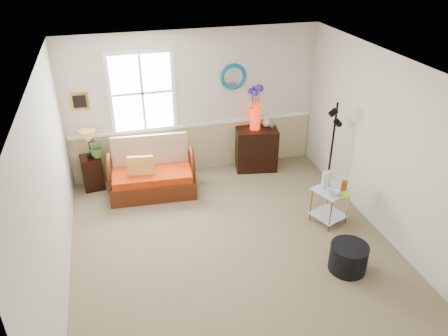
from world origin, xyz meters
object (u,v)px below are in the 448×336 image
object	(u,v)px
lamp_stand	(93,172)
side_table	(329,206)
cabinet	(256,149)
ottoman	(348,258)
loveseat	(152,169)
floor_lamp	(331,150)

from	to	relation	value
lamp_stand	side_table	world-z (taller)	lamp_stand
cabinet	ottoman	size ratio (longest dim) A/B	1.61
loveseat	ottoman	size ratio (longest dim) A/B	2.84
side_table	floor_lamp	size ratio (longest dim) A/B	0.35
loveseat	side_table	bearing A→B (deg)	-28.15
ottoman	loveseat	bearing A→B (deg)	130.48
loveseat	floor_lamp	bearing A→B (deg)	-11.92
side_table	ottoman	world-z (taller)	side_table
loveseat	floor_lamp	xyz separation A→B (m)	(2.88, -0.84, 0.37)
side_table	floor_lamp	world-z (taller)	floor_lamp
cabinet	side_table	distance (m)	2.03
side_table	ottoman	distance (m)	1.09
floor_lamp	ottoman	distance (m)	2.02
cabinet	loveseat	bearing A→B (deg)	-159.40
cabinet	floor_lamp	bearing A→B (deg)	-43.64
cabinet	floor_lamp	xyz separation A→B (m)	(0.88, -1.20, 0.43)
lamp_stand	cabinet	world-z (taller)	cabinet
floor_lamp	side_table	bearing A→B (deg)	-115.35
loveseat	side_table	size ratio (longest dim) A/B	2.44
cabinet	ottoman	xyz separation A→B (m)	(0.26, -3.01, -0.21)
side_table	floor_lamp	xyz separation A→B (m)	(0.36, 0.76, 0.54)
ottoman	lamp_stand	bearing A→B (deg)	136.48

